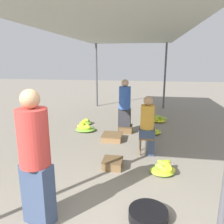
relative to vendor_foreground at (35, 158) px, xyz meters
The scene contains 17 objects.
canopy_post_back_left 7.28m from the vendor_foreground, 97.00° to the left, with size 0.08×0.08×2.73m, color #4C4C51.
canopy_post_back_right 7.51m from the vendor_foreground, 74.06° to the left, with size 0.08×0.08×2.73m, color #4C4C51.
canopy_tarp 3.92m from the vendor_foreground, 80.24° to the left, with size 3.34×7.99×0.04m, color #9EA399.
vendor_foreground is the anchor object (origin of this frame).
stool 2.79m from the vendor_foreground, 60.18° to the left, with size 0.34×0.34×0.41m.
vendor_seated 2.75m from the vendor_foreground, 59.83° to the left, with size 0.35×0.34×1.31m.
basin_black 1.65m from the vendor_foreground, 10.13° to the left, with size 0.52×0.52×0.14m.
banana_pile_left_0 3.82m from the vendor_foreground, 96.96° to the left, with size 0.61×0.57×0.22m.
banana_pile_left_1 4.47m from the vendor_foreground, 98.20° to the left, with size 0.41×0.54×0.20m.
banana_pile_right_0 2.40m from the vendor_foreground, 41.85° to the left, with size 0.48×0.43×0.25m.
banana_pile_right_1 4.15m from the vendor_foreground, 68.28° to the left, with size 0.58×0.54×0.17m.
banana_pile_right_2 5.37m from the vendor_foreground, 70.71° to the left, with size 0.52×0.42×0.23m.
banana_pile_right_3 5.78m from the vendor_foreground, 76.12° to the left, with size 0.43×0.36×0.20m.
crate_near 3.94m from the vendor_foreground, 78.76° to the left, with size 0.39×0.39×0.20m.
crate_mid 3.22m from the vendor_foreground, 81.39° to the left, with size 0.51×0.51×0.16m.
crate_far 1.92m from the vendor_foreground, 65.95° to the left, with size 0.38×0.38×0.18m.
shopper_walking_mid 3.79m from the vendor_foreground, 79.00° to the left, with size 0.35×0.34×1.54m.
Camera 1 is at (0.72, -1.59, 2.08)m, focal length 35.00 mm.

